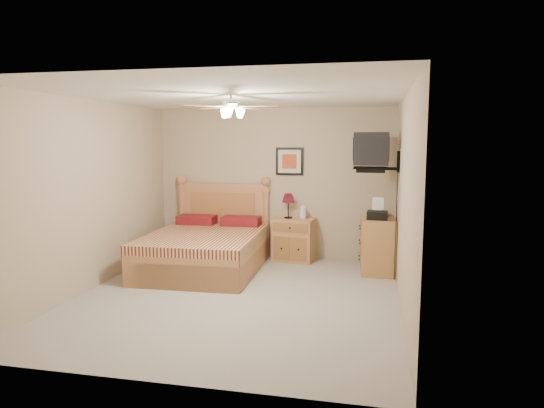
# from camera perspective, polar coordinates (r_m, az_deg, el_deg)

# --- Properties ---
(floor) EXTENTS (4.50, 4.50, 0.00)m
(floor) POSITION_cam_1_polar(r_m,az_deg,el_deg) (6.26, -4.06, -10.83)
(floor) COLOR gray
(floor) RESTS_ON ground
(ceiling) EXTENTS (4.00, 4.50, 0.04)m
(ceiling) POSITION_cam_1_polar(r_m,az_deg,el_deg) (5.97, -4.29, 12.59)
(ceiling) COLOR white
(ceiling) RESTS_ON ground
(wall_back) EXTENTS (4.00, 0.04, 2.50)m
(wall_back) POSITION_cam_1_polar(r_m,az_deg,el_deg) (8.16, 0.22, 2.46)
(wall_back) COLOR tan
(wall_back) RESTS_ON ground
(wall_front) EXTENTS (4.00, 0.04, 2.50)m
(wall_front) POSITION_cam_1_polar(r_m,az_deg,el_deg) (3.90, -13.41, -3.31)
(wall_front) COLOR tan
(wall_front) RESTS_ON ground
(wall_left) EXTENTS (0.04, 4.50, 2.50)m
(wall_left) POSITION_cam_1_polar(r_m,az_deg,el_deg) (6.82, -20.54, 0.98)
(wall_left) COLOR tan
(wall_left) RESTS_ON ground
(wall_right) EXTENTS (0.04, 4.50, 2.50)m
(wall_right) POSITION_cam_1_polar(r_m,az_deg,el_deg) (5.77, 15.29, 0.08)
(wall_right) COLOR tan
(wall_right) RESTS_ON ground
(bed) EXTENTS (1.68, 2.16, 1.37)m
(bed) POSITION_cam_1_polar(r_m,az_deg,el_deg) (7.39, -7.99, -2.57)
(bed) COLOR #C07D49
(bed) RESTS_ON ground
(nightstand) EXTENTS (0.69, 0.54, 0.69)m
(nightstand) POSITION_cam_1_polar(r_m,az_deg,el_deg) (7.99, 2.62, -4.21)
(nightstand) COLOR #B07245
(nightstand) RESTS_ON ground
(table_lamp) EXTENTS (0.25, 0.25, 0.41)m
(table_lamp) POSITION_cam_1_polar(r_m,az_deg,el_deg) (7.96, 1.93, -0.21)
(table_lamp) COLOR maroon
(table_lamp) RESTS_ON nightstand
(lotion_bottle) EXTENTS (0.12, 0.12, 0.26)m
(lotion_bottle) POSITION_cam_1_polar(r_m,az_deg,el_deg) (7.93, 3.67, -0.79)
(lotion_bottle) COLOR white
(lotion_bottle) RESTS_ON nightstand
(framed_picture) EXTENTS (0.46, 0.04, 0.46)m
(framed_picture) POSITION_cam_1_polar(r_m,az_deg,el_deg) (8.07, 2.08, 5.03)
(framed_picture) COLOR black
(framed_picture) RESTS_ON wall_back
(dresser) EXTENTS (0.52, 0.73, 0.83)m
(dresser) POSITION_cam_1_polar(r_m,az_deg,el_deg) (7.42, 12.32, -4.76)
(dresser) COLOR #A66F36
(dresser) RESTS_ON ground
(fax_machine) EXTENTS (0.31, 0.32, 0.31)m
(fax_machine) POSITION_cam_1_polar(r_m,az_deg,el_deg) (7.20, 12.31, -0.54)
(fax_machine) COLOR black
(fax_machine) RESTS_ON dresser
(magazine_lower) EXTENTS (0.24, 0.28, 0.02)m
(magazine_lower) POSITION_cam_1_polar(r_m,az_deg,el_deg) (7.58, 12.13, -1.23)
(magazine_lower) COLOR #B5A98F
(magazine_lower) RESTS_ON dresser
(magazine_upper) EXTENTS (0.24, 0.29, 0.02)m
(magazine_upper) POSITION_cam_1_polar(r_m,az_deg,el_deg) (7.58, 12.34, -1.07)
(magazine_upper) COLOR gray
(magazine_upper) RESTS_ON magazine_lower
(wall_tv) EXTENTS (0.56, 0.46, 0.58)m
(wall_tv) POSITION_cam_1_polar(r_m,az_deg,el_deg) (7.05, 12.81, 6.04)
(wall_tv) COLOR black
(wall_tv) RESTS_ON wall_right
(ceiling_fan) EXTENTS (1.14, 1.14, 0.28)m
(ceiling_fan) POSITION_cam_1_polar(r_m,az_deg,el_deg) (5.77, -4.84, 11.37)
(ceiling_fan) COLOR white
(ceiling_fan) RESTS_ON ceiling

